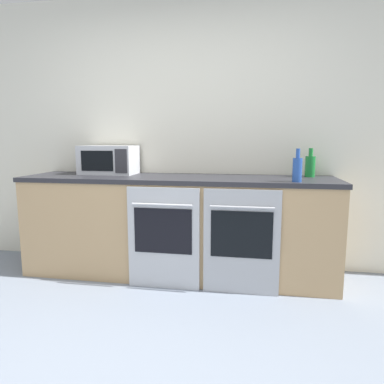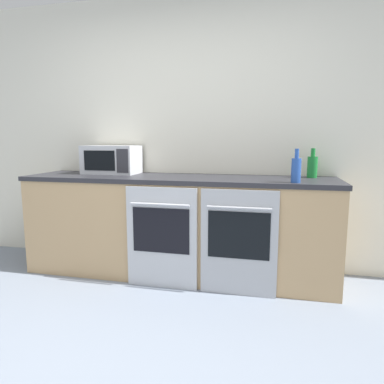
{
  "view_description": "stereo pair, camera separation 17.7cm",
  "coord_description": "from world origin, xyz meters",
  "px_view_note": "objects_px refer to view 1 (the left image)",
  "views": [
    {
      "loc": [
        0.66,
        -1.41,
        1.23
      ],
      "look_at": [
        0.14,
        1.59,
        0.77
      ],
      "focal_mm": 32.0,
      "sensor_mm": 36.0,
      "label": 1
    },
    {
      "loc": [
        0.83,
        -1.38,
        1.23
      ],
      "look_at": [
        0.14,
        1.59,
        0.77
      ],
      "focal_mm": 32.0,
      "sensor_mm": 36.0,
      "label": 2
    }
  ],
  "objects_px": {
    "bottle_blue": "(297,169)",
    "oven_right": "(241,242)",
    "bottle_green": "(310,166)",
    "oven_left": "(163,238)",
    "microwave": "(109,160)"
  },
  "relations": [
    {
      "from": "oven_right",
      "to": "bottle_green",
      "type": "relative_size",
      "value": 3.35
    },
    {
      "from": "bottle_blue",
      "to": "bottle_green",
      "type": "distance_m",
      "value": 0.44
    },
    {
      "from": "bottle_blue",
      "to": "microwave",
      "type": "bearing_deg",
      "value": 168.32
    },
    {
      "from": "oven_left",
      "to": "bottle_green",
      "type": "xyz_separation_m",
      "value": [
        1.22,
        0.52,
        0.58
      ]
    },
    {
      "from": "bottle_blue",
      "to": "bottle_green",
      "type": "xyz_separation_m",
      "value": [
        0.16,
        0.41,
        -0.0
      ]
    },
    {
      "from": "oven_left",
      "to": "bottle_green",
      "type": "height_order",
      "value": "bottle_green"
    },
    {
      "from": "microwave",
      "to": "oven_left",
      "type": "bearing_deg",
      "value": -35.13
    },
    {
      "from": "microwave",
      "to": "bottle_green",
      "type": "height_order",
      "value": "microwave"
    },
    {
      "from": "oven_right",
      "to": "bottle_green",
      "type": "bearing_deg",
      "value": 41.61
    },
    {
      "from": "microwave",
      "to": "bottle_blue",
      "type": "xyz_separation_m",
      "value": [
        1.71,
        -0.35,
        -0.03
      ]
    },
    {
      "from": "bottle_blue",
      "to": "oven_right",
      "type": "bearing_deg",
      "value": -165.82
    },
    {
      "from": "bottle_green",
      "to": "oven_right",
      "type": "bearing_deg",
      "value": -138.39
    },
    {
      "from": "oven_left",
      "to": "bottle_blue",
      "type": "distance_m",
      "value": 1.21
    },
    {
      "from": "oven_left",
      "to": "oven_right",
      "type": "relative_size",
      "value": 1.0
    },
    {
      "from": "bottle_blue",
      "to": "bottle_green",
      "type": "height_order",
      "value": "bottle_blue"
    }
  ]
}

